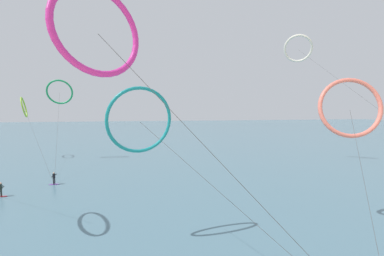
{
  "coord_description": "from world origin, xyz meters",
  "views": [
    {
      "loc": [
        -4.09,
        -2.24,
        10.39
      ],
      "look_at": [
        0.0,
        20.6,
        8.57
      ],
      "focal_mm": 23.69,
      "sensor_mm": 36.0,
      "label": 1
    }
  ],
  "objects_px": {
    "kite_magenta": "(98,31)",
    "kite_coral": "(350,108)",
    "kite_teal": "(140,120)",
    "kite_lime": "(24,107)",
    "kite_emerald": "(60,92)",
    "surfer_violet": "(54,179)",
    "kite_ivory": "(298,49)",
    "surfer_crimson": "(1,190)"
  },
  "relations": [
    {
      "from": "surfer_violet",
      "to": "kite_magenta",
      "type": "bearing_deg",
      "value": -144.69
    },
    {
      "from": "surfer_violet",
      "to": "kite_magenta",
      "type": "relative_size",
      "value": 0.1
    },
    {
      "from": "surfer_violet",
      "to": "surfer_crimson",
      "type": "bearing_deg",
      "value": 144.15
    },
    {
      "from": "kite_coral",
      "to": "kite_emerald",
      "type": "relative_size",
      "value": 0.7
    },
    {
      "from": "kite_magenta",
      "to": "kite_emerald",
      "type": "bearing_deg",
      "value": 74.43
    },
    {
      "from": "kite_emerald",
      "to": "kite_ivory",
      "type": "xyz_separation_m",
      "value": [
        45.07,
        -9.98,
        7.99
      ]
    },
    {
      "from": "kite_emerald",
      "to": "kite_ivory",
      "type": "relative_size",
      "value": 0.54
    },
    {
      "from": "surfer_violet",
      "to": "kite_magenta",
      "type": "height_order",
      "value": "kite_magenta"
    },
    {
      "from": "kite_teal",
      "to": "kite_magenta",
      "type": "height_order",
      "value": "kite_magenta"
    },
    {
      "from": "kite_teal",
      "to": "kite_emerald",
      "type": "xyz_separation_m",
      "value": [
        -16.38,
        34.64,
        4.11
      ]
    },
    {
      "from": "kite_ivory",
      "to": "kite_teal",
      "type": "bearing_deg",
      "value": 79.11
    },
    {
      "from": "kite_lime",
      "to": "kite_emerald",
      "type": "distance_m",
      "value": 8.71
    },
    {
      "from": "kite_emerald",
      "to": "kite_lime",
      "type": "bearing_deg",
      "value": -22.32
    },
    {
      "from": "kite_magenta",
      "to": "kite_coral",
      "type": "bearing_deg",
      "value": -16.61
    },
    {
      "from": "kite_lime",
      "to": "kite_emerald",
      "type": "height_order",
      "value": "kite_emerald"
    },
    {
      "from": "kite_emerald",
      "to": "kite_teal",
      "type": "bearing_deg",
      "value": 112.36
    },
    {
      "from": "kite_magenta",
      "to": "kite_ivory",
      "type": "distance_m",
      "value": 44.2
    },
    {
      "from": "kite_teal",
      "to": "kite_ivory",
      "type": "height_order",
      "value": "kite_ivory"
    },
    {
      "from": "kite_lime",
      "to": "kite_teal",
      "type": "xyz_separation_m",
      "value": [
        24.1,
        -37.35,
        -1.11
      ]
    },
    {
      "from": "surfer_violet",
      "to": "surfer_crimson",
      "type": "xyz_separation_m",
      "value": [
        -4.38,
        -4.02,
        0.0
      ]
    },
    {
      "from": "kite_lime",
      "to": "kite_emerald",
      "type": "xyz_separation_m",
      "value": [
        7.71,
        -2.71,
        2.99
      ]
    },
    {
      "from": "surfer_violet",
      "to": "kite_ivory",
      "type": "height_order",
      "value": "kite_ivory"
    },
    {
      "from": "kite_magenta",
      "to": "kite_lime",
      "type": "bearing_deg",
      "value": 81.85
    },
    {
      "from": "kite_coral",
      "to": "kite_lime",
      "type": "bearing_deg",
      "value": 155.64
    },
    {
      "from": "kite_lime",
      "to": "kite_coral",
      "type": "relative_size",
      "value": 1.73
    },
    {
      "from": "kite_coral",
      "to": "kite_emerald",
      "type": "height_order",
      "value": "kite_emerald"
    },
    {
      "from": "surfer_crimson",
      "to": "kite_magenta",
      "type": "bearing_deg",
      "value": 22.46
    },
    {
      "from": "surfer_crimson",
      "to": "kite_magenta",
      "type": "distance_m",
      "value": 27.59
    },
    {
      "from": "kite_emerald",
      "to": "kite_ivory",
      "type": "bearing_deg",
      "value": 164.56
    },
    {
      "from": "surfer_violet",
      "to": "kite_teal",
      "type": "bearing_deg",
      "value": -132.91
    },
    {
      "from": "surfer_violet",
      "to": "kite_lime",
      "type": "xyz_separation_m",
      "value": [
        -12.14,
        20.58,
        9.76
      ]
    },
    {
      "from": "surfer_violet",
      "to": "kite_ivory",
      "type": "bearing_deg",
      "value": -67.42
    },
    {
      "from": "kite_lime",
      "to": "kite_magenta",
      "type": "relative_size",
      "value": 1.39
    },
    {
      "from": "kite_magenta",
      "to": "surfer_crimson",
      "type": "bearing_deg",
      "value": 92.02
    },
    {
      "from": "surfer_violet",
      "to": "kite_coral",
      "type": "relative_size",
      "value": 0.13
    },
    {
      "from": "surfer_crimson",
      "to": "kite_emerald",
      "type": "bearing_deg",
      "value": 165.38
    },
    {
      "from": "kite_lime",
      "to": "kite_magenta",
      "type": "height_order",
      "value": "kite_magenta"
    },
    {
      "from": "kite_lime",
      "to": "kite_ivory",
      "type": "distance_m",
      "value": 55.39
    },
    {
      "from": "kite_lime",
      "to": "kite_teal",
      "type": "distance_m",
      "value": 44.46
    },
    {
      "from": "surfer_violet",
      "to": "kite_lime",
      "type": "relative_size",
      "value": 0.07
    },
    {
      "from": "kite_teal",
      "to": "kite_coral",
      "type": "relative_size",
      "value": 1.04
    },
    {
      "from": "kite_emerald",
      "to": "kite_magenta",
      "type": "bearing_deg",
      "value": 106.65
    }
  ]
}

